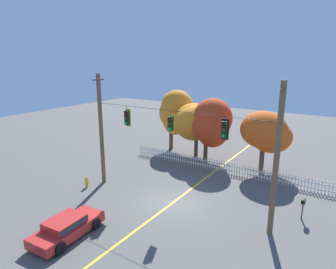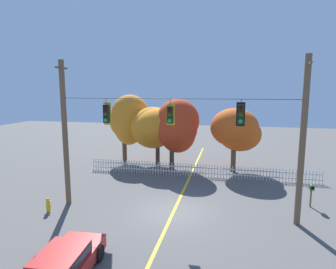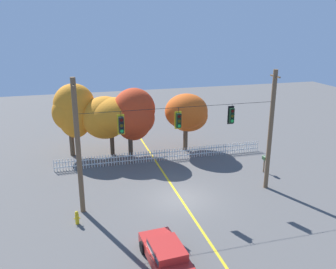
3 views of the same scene
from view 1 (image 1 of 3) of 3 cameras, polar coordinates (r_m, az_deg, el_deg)
ground at (r=20.21m, az=0.91°, el=-13.14°), size 80.00×80.00×0.00m
lane_centerline_stripe at (r=20.21m, az=0.91°, el=-13.13°), size 0.16×36.00×0.01m
signal_support_span at (r=18.63m, az=0.96°, el=-1.48°), size 13.05×1.10×8.37m
traffic_signal_northbound_secondary at (r=20.56m, az=-7.96°, el=3.23°), size 0.43×0.38×1.47m
traffic_signal_westbound_side at (r=18.44m, az=0.52°, el=2.13°), size 0.43×0.38×1.40m
traffic_signal_northbound_primary at (r=16.82m, az=10.91°, el=0.93°), size 0.43×0.38×1.36m
white_picket_fence at (r=25.47m, az=10.64°, el=-6.19°), size 17.85×0.06×0.98m
autumn_maple_near_fence at (r=30.81m, az=1.43°, el=4.47°), size 3.69×3.17×6.28m
autumn_maple_mid at (r=28.67m, az=5.33°, el=2.56°), size 4.67×4.26×5.22m
autumn_oak_far_east at (r=27.07m, az=8.49°, el=2.04°), size 3.63×3.61×5.98m
autumn_maple_far_west at (r=25.75m, az=18.61°, el=0.35°), size 4.14×3.85×5.27m
parked_car at (r=17.42m, az=-19.08°, el=-16.60°), size 2.06×4.20×1.15m
fire_hydrant at (r=23.12m, az=-15.55°, el=-8.89°), size 0.38×0.22×0.83m
roadside_mailbox at (r=19.57m, az=24.82°, el=-11.92°), size 0.25×0.44×1.36m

